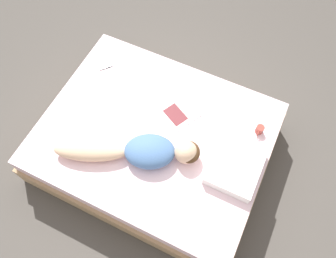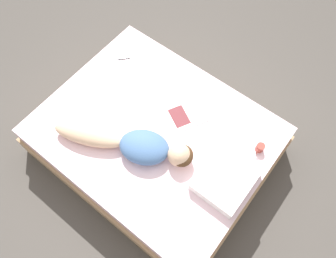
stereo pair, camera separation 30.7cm
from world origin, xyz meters
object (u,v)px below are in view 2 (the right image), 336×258
open_magazine (189,113)px  cell_phone (123,57)px  person (133,144)px  coffee_mug (260,148)px

open_magazine → cell_phone: size_ratio=3.83×
person → coffee_mug: (-0.71, 0.92, -0.05)m
open_magazine → cell_phone: same height
person → coffee_mug: person is taller
coffee_mug → open_magazine: bearing=-83.8°
person → open_magazine: 0.66m
cell_phone → open_magazine: bearing=34.6°
cell_phone → coffee_mug: bearing=40.3°
open_magazine → coffee_mug: 0.75m
open_magazine → cell_phone: 0.98m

